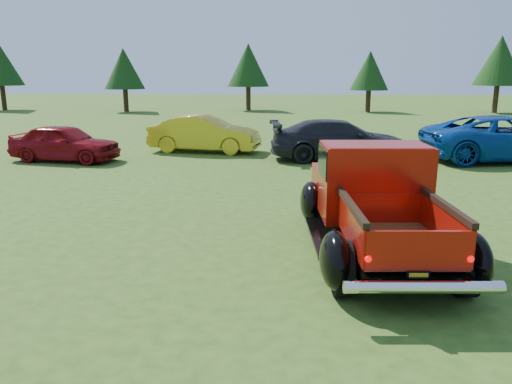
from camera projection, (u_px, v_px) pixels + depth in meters
The scene contains 11 objects.
ground at pixel (282, 245), 8.42m from camera, with size 120.00×120.00×0.00m, color #2D4C15.
tree_far_west at pixel (0, 63), 38.07m from camera, with size 3.33×3.33×5.20m.
tree_west at pixel (124, 69), 36.58m from camera, with size 2.94×2.94×4.60m.
tree_mid_left at pixel (248, 65), 37.90m from camera, with size 3.20×3.20×5.00m.
tree_mid_right at pixel (370, 71), 36.47m from camera, with size 2.82×2.82×4.40m.
tree_east at pixel (500, 61), 35.27m from camera, with size 3.46×3.46×5.40m.
pickup_truck at pixel (372, 199), 8.17m from camera, with size 2.44×4.78×1.73m.
show_car_red at pixel (65, 143), 16.31m from camera, with size 1.43×3.56×1.21m, color maroon.
show_car_yellow at pixel (205, 134), 18.22m from camera, with size 1.40×4.01×1.32m, color gold.
show_car_grey at pixel (339, 140), 16.59m from camera, with size 1.86×4.58×1.33m, color black.
show_car_blue at pixel (507, 138), 16.31m from camera, with size 2.46×5.33×1.48m, color navy.
Camera 1 is at (0.07, -7.99, 2.84)m, focal length 35.00 mm.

